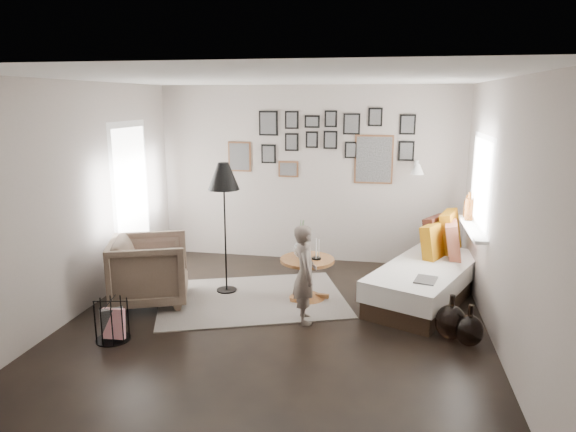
% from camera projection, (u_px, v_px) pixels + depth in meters
% --- Properties ---
extents(ground, '(4.80, 4.80, 0.00)m').
position_uv_depth(ground, '(275.00, 324.00, 5.60)').
color(ground, black).
rests_on(ground, ground).
extents(wall_back, '(4.50, 0.00, 4.50)m').
position_uv_depth(wall_back, '(308.00, 175.00, 7.61)').
color(wall_back, '#A0948C').
rests_on(wall_back, ground).
extents(wall_front, '(4.50, 0.00, 4.50)m').
position_uv_depth(wall_front, '(188.00, 290.00, 3.01)').
color(wall_front, '#A0948C').
rests_on(wall_front, ground).
extents(wall_left, '(0.00, 4.80, 4.80)m').
position_uv_depth(wall_left, '(77.00, 200.00, 5.72)').
color(wall_left, '#A0948C').
rests_on(wall_left, ground).
extents(wall_right, '(0.00, 4.80, 4.80)m').
position_uv_depth(wall_right, '(504.00, 217.00, 4.91)').
color(wall_right, '#A0948C').
rests_on(wall_right, ground).
extents(ceiling, '(4.80, 4.80, 0.00)m').
position_uv_depth(ceiling, '(274.00, 78.00, 5.02)').
color(ceiling, white).
rests_on(ceiling, wall_back).
extents(door_left, '(0.00, 2.14, 2.14)m').
position_uv_depth(door_left, '(132.00, 201.00, 6.92)').
color(door_left, white).
rests_on(door_left, wall_left).
extents(window_right, '(0.15, 1.32, 1.30)m').
position_uv_depth(window_right, '(471.00, 222.00, 6.29)').
color(window_right, white).
rests_on(window_right, wall_right).
extents(gallery_wall, '(2.74, 0.03, 1.08)m').
position_uv_depth(gallery_wall, '(328.00, 145.00, 7.44)').
color(gallery_wall, brown).
rests_on(gallery_wall, wall_back).
extents(wall_sconce, '(0.18, 0.36, 0.16)m').
position_uv_depth(wall_sconce, '(417.00, 169.00, 7.04)').
color(wall_sconce, white).
rests_on(wall_sconce, wall_back).
extents(rug, '(2.63, 2.23, 0.01)m').
position_uv_depth(rug, '(252.00, 299.00, 6.30)').
color(rug, beige).
rests_on(rug, ground).
extents(pedestal_table, '(0.66, 0.66, 0.52)m').
position_uv_depth(pedestal_table, '(307.00, 280.00, 6.26)').
color(pedestal_table, brown).
rests_on(pedestal_table, ground).
extents(vase, '(0.19, 0.19, 0.47)m').
position_uv_depth(vase, '(301.00, 246.00, 6.20)').
color(vase, black).
rests_on(vase, pedestal_table).
extents(candles, '(0.11, 0.11, 0.24)m').
position_uv_depth(candles, '(316.00, 250.00, 6.15)').
color(candles, black).
rests_on(candles, pedestal_table).
extents(daybed, '(1.59, 2.15, 0.98)m').
position_uv_depth(daybed, '(425.00, 275.00, 6.28)').
color(daybed, black).
rests_on(daybed, ground).
extents(magazine_on_daybed, '(0.29, 0.34, 0.02)m').
position_uv_depth(magazine_on_daybed, '(426.00, 280.00, 5.64)').
color(magazine_on_daybed, black).
rests_on(magazine_on_daybed, daybed).
extents(armchair, '(1.14, 1.12, 0.81)m').
position_uv_depth(armchair, '(150.00, 270.00, 6.12)').
color(armchair, brown).
rests_on(armchair, ground).
extents(armchair_cushion, '(0.47, 0.47, 0.17)m').
position_uv_depth(armchair_cushion, '(154.00, 263.00, 6.14)').
color(armchair_cushion, white).
rests_on(armchair_cushion, armchair).
extents(floor_lamp, '(0.38, 0.38, 1.65)m').
position_uv_depth(floor_lamp, '(224.00, 181.00, 6.23)').
color(floor_lamp, black).
rests_on(floor_lamp, ground).
extents(magazine_basket, '(0.40, 0.40, 0.42)m').
position_uv_depth(magazine_basket, '(112.00, 321.00, 5.19)').
color(magazine_basket, black).
rests_on(magazine_basket, ground).
extents(demijohn_large, '(0.31, 0.31, 0.47)m').
position_uv_depth(demijohn_large, '(451.00, 322.00, 5.22)').
color(demijohn_large, black).
rests_on(demijohn_large, ground).
extents(demijohn_small, '(0.28, 0.28, 0.43)m').
position_uv_depth(demijohn_small, '(469.00, 330.00, 5.08)').
color(demijohn_small, black).
rests_on(demijohn_small, ground).
extents(child, '(0.36, 0.45, 1.09)m').
position_uv_depth(child, '(305.00, 274.00, 5.56)').
color(child, '#65584F').
rests_on(child, ground).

